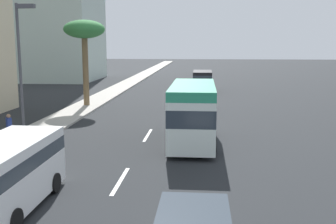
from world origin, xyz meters
name	(u,v)px	position (x,y,z in m)	size (l,w,h in m)	color
ground_plane	(166,104)	(31.50, 0.00, 0.00)	(198.00, 198.00, 0.00)	#26282B
sidewalk_right	(92,103)	(31.50, 6.60, 0.07)	(162.00, 2.52, 0.15)	#B2ADA3
lane_stripe_mid	(120,181)	(11.58, 0.00, 0.01)	(3.20, 0.16, 0.01)	silver
lane_stripe_far	(148,135)	(19.51, 0.00, 0.01)	(3.20, 0.16, 0.01)	silver
minibus_lead	(193,111)	(17.81, -2.66, 1.74)	(7.01, 2.40, 3.17)	silver
van_second	(202,80)	(41.61, -3.12, 1.28)	(4.72, 2.16, 2.23)	black
van_fourth	(6,171)	(8.59, 3.07, 1.28)	(5.27, 2.17, 2.22)	white
car_fifth	(200,100)	(28.96, -2.93, 0.80)	(4.19, 1.81, 1.70)	silver
pedestrian_mid_block	(9,128)	(16.25, 6.74, 1.02)	(0.38, 0.38, 1.59)	#4C8C66
palm_tree	(84,32)	(29.71, 6.58, 6.18)	(3.36, 3.36, 7.03)	brown
street_lamp	(22,61)	(15.79, 5.63, 4.48)	(0.24, 0.97, 7.04)	#4C4C51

